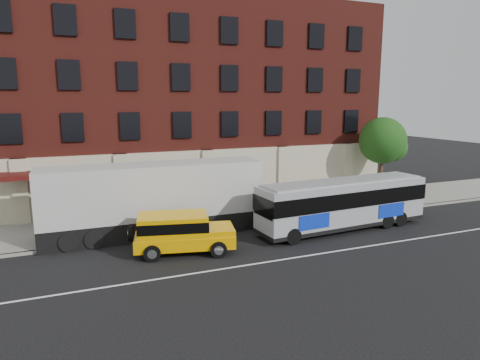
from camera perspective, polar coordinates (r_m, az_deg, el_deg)
name	(u,v)px	position (r m, az deg, el deg)	size (l,w,h in m)	color
ground	(285,264)	(20.80, 6.04, -10.99)	(120.00, 120.00, 0.00)	black
sidewalk	(221,216)	(28.60, -2.53, -4.74)	(60.00, 6.00, 0.15)	gray
kerb	(238,228)	(25.91, -0.28, -6.37)	(60.00, 0.25, 0.15)	gray
lane_line	(280,260)	(21.20, 5.39, -10.53)	(60.00, 0.12, 0.01)	white
building	(187,101)	(35.14, -7.09, 10.43)	(30.00, 12.10, 15.00)	maroon
sign_pole	(87,220)	(23.95, -19.71, -5.00)	(0.30, 0.20, 2.50)	slate
street_tree	(383,142)	(35.09, 18.49, 4.77)	(3.60, 3.60, 6.20)	#3C2B1E
city_bus	(343,202)	(26.18, 13.58, -2.91)	(11.08, 3.09, 3.00)	#9CA0A6
yellow_suv	(180,231)	(21.91, -8.03, -6.71)	(5.40, 3.14, 2.01)	#FFB100
shipping_container	(154,200)	(24.83, -11.35, -2.65)	(12.33, 2.72, 4.11)	black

